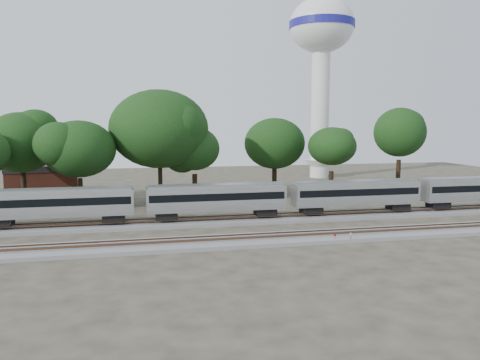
% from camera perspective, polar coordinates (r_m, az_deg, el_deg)
% --- Properties ---
extents(ground, '(160.00, 160.00, 0.00)m').
position_cam_1_polar(ground, '(51.19, 2.38, -6.40)').
color(ground, '#383328').
rests_on(ground, ground).
extents(track_far, '(160.00, 5.00, 0.73)m').
position_cam_1_polar(track_far, '(56.84, 0.85, -4.85)').
color(track_far, slate).
rests_on(track_far, ground).
extents(track_near, '(160.00, 5.00, 0.73)m').
position_cam_1_polar(track_near, '(47.39, 3.60, -7.23)').
color(track_near, slate).
rests_on(track_near, ground).
extents(train, '(103.79, 2.96, 4.36)m').
position_cam_1_polar(train, '(57.76, 6.05, -1.81)').
color(train, silver).
rests_on(train, ground).
extents(switch_stand_red, '(0.29, 0.11, 0.91)m').
position_cam_1_polar(switch_stand_red, '(47.73, 11.50, -6.79)').
color(switch_stand_red, '#512D19').
rests_on(switch_stand_red, ground).
extents(switch_stand_white, '(0.32, 0.11, 1.02)m').
position_cam_1_polar(switch_stand_white, '(47.87, 13.35, -6.71)').
color(switch_stand_white, '#512D19').
rests_on(switch_stand_white, ground).
extents(switch_lever, '(0.57, 0.46, 0.30)m').
position_cam_1_polar(switch_lever, '(47.37, 10.50, -7.41)').
color(switch_lever, '#512D19').
rests_on(switch_lever, ground).
extents(water_tower, '(13.95, 13.95, 38.61)m').
position_cam_1_polar(water_tower, '(105.79, 9.89, 15.91)').
color(water_tower, silver).
rests_on(water_tower, ground).
extents(brick_building, '(11.65, 8.90, 5.19)m').
position_cam_1_polar(brick_building, '(82.04, -22.89, -0.08)').
color(brick_building, brown).
rests_on(brick_building, ground).
extents(tree_1, '(9.35, 9.35, 13.18)m').
position_cam_1_polar(tree_1, '(71.75, -25.09, 4.16)').
color(tree_1, black).
rests_on(tree_1, ground).
extents(tree_2, '(8.58, 8.58, 12.09)m').
position_cam_1_polar(tree_2, '(65.44, -19.04, 3.57)').
color(tree_2, black).
rests_on(tree_2, ground).
extents(tree_3, '(11.20, 11.20, 15.79)m').
position_cam_1_polar(tree_3, '(68.02, -9.81, 6.13)').
color(tree_3, black).
rests_on(tree_3, ground).
extents(tree_4, '(8.29, 8.29, 11.69)m').
position_cam_1_polar(tree_4, '(68.83, -5.58, 3.82)').
color(tree_4, black).
rests_on(tree_4, ground).
extents(tree_5, '(8.66, 8.66, 12.21)m').
position_cam_1_polar(tree_5, '(78.15, 4.25, 4.45)').
color(tree_5, black).
rests_on(tree_5, ground).
extents(tree_6, '(8.49, 8.49, 11.96)m').
position_cam_1_polar(tree_6, '(73.09, 11.14, 4.05)').
color(tree_6, black).
rests_on(tree_6, ground).
extents(tree_7, '(10.48, 10.48, 14.77)m').
position_cam_1_polar(tree_7, '(85.80, 18.90, 5.51)').
color(tree_7, black).
rests_on(tree_7, ground).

